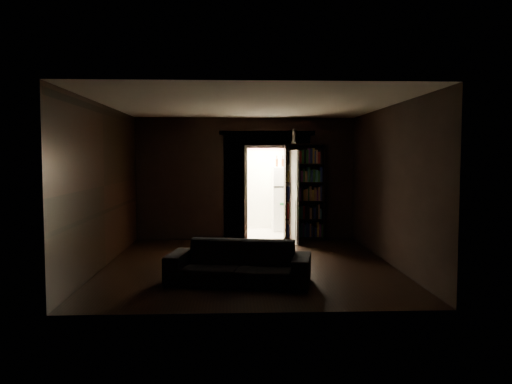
# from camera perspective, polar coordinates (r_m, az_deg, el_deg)

# --- Properties ---
(ground) EXTENTS (5.50, 5.50, 0.00)m
(ground) POSITION_cam_1_polar(r_m,az_deg,el_deg) (8.91, -0.84, -8.28)
(ground) COLOR black
(ground) RESTS_ON ground
(room_walls) EXTENTS (5.02, 5.61, 2.84)m
(room_walls) POSITION_cam_1_polar(r_m,az_deg,el_deg) (9.78, -1.08, 2.76)
(room_walls) COLOR black
(room_walls) RESTS_ON ground
(kitchen_alcove) EXTENTS (2.20, 1.80, 2.60)m
(kitchen_alcove) POSITION_cam_1_polar(r_m,az_deg,el_deg) (12.61, 0.93, 0.89)
(kitchen_alcove) COLOR beige
(kitchen_alcove) RESTS_ON ground
(sofa) EXTENTS (2.27, 1.32, 0.82)m
(sofa) POSITION_cam_1_polar(r_m,az_deg,el_deg) (7.57, -1.98, -7.31)
(sofa) COLOR black
(sofa) RESTS_ON ground
(bookshelf) EXTENTS (0.95, 0.67, 2.20)m
(bookshelf) POSITION_cam_1_polar(r_m,az_deg,el_deg) (11.43, 5.52, -0.01)
(bookshelf) COLOR black
(bookshelf) RESTS_ON ground
(refrigerator) EXTENTS (0.96, 0.93, 1.65)m
(refrigerator) POSITION_cam_1_polar(r_m,az_deg,el_deg) (12.92, 3.53, -0.76)
(refrigerator) COLOR white
(refrigerator) RESTS_ON ground
(door) EXTENTS (0.19, 0.85, 2.05)m
(door) POSITION_cam_1_polar(r_m,az_deg,el_deg) (11.12, 4.18, -0.50)
(door) COLOR silver
(door) RESTS_ON ground
(figurine) EXTENTS (0.13, 0.13, 0.33)m
(figurine) POSITION_cam_1_polar(r_m,az_deg,el_deg) (11.31, 4.35, 6.38)
(figurine) COLOR white
(figurine) RESTS_ON bookshelf
(bottles) EXTENTS (0.69, 0.34, 0.29)m
(bottles) POSITION_cam_1_polar(r_m,az_deg,el_deg) (12.82, 3.40, 3.54)
(bottles) COLOR black
(bottles) RESTS_ON refrigerator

